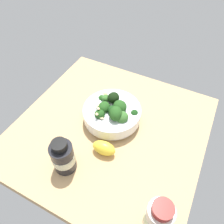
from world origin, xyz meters
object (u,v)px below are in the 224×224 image
Objects in this scene: lemon_wedge at (104,148)px; bottle_tall at (158,218)px; bowl_of_broccoli at (112,112)px; bottle_short at (63,157)px.

bottle_tall is at bearing 149.11° from lemon_wedge.
bottle_tall is at bearing 134.29° from bowl_of_broccoli.
lemon_wedge is 12.43cm from bottle_short.
bowl_of_broccoli is 34.95cm from bottle_tall.
bottle_short is at bearing 50.17° from lemon_wedge.
bowl_of_broccoli is at bearing -45.71° from bottle_tall.
bowl_of_broccoli is 2.66× the size of lemon_wedge.
bottle_short reaches higher than bowl_of_broccoli.
bottle_tall reaches higher than lemon_wedge.
bowl_of_broccoli is 22.20cm from bottle_short.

